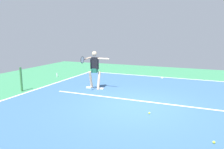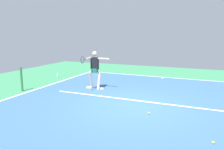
{
  "view_description": "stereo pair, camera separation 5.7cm",
  "coord_description": "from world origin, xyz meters",
  "px_view_note": "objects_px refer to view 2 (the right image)",
  "views": [
    {
      "loc": [
        -2.14,
        7.12,
        2.51
      ],
      "look_at": [
        1.21,
        -0.82,
        0.9
      ],
      "focal_mm": 35.13,
      "sensor_mm": 36.0,
      "label": 1
    },
    {
      "loc": [
        -2.19,
        7.1,
        2.51
      ],
      "look_at": [
        1.21,
        -0.82,
        0.9
      ],
      "focal_mm": 35.13,
      "sensor_mm": 36.0,
      "label": 2
    }
  ],
  "objects_px": {
    "tennis_player": "(95,68)",
    "tennis_ball_far_corner": "(213,143)",
    "tennis_ball_near_service_line": "(149,113)",
    "water_bottle": "(58,75)",
    "net_post": "(22,79)"
  },
  "relations": [
    {
      "from": "tennis_ball_near_service_line",
      "to": "net_post",
      "type": "bearing_deg",
      "value": -5.68
    },
    {
      "from": "water_bottle",
      "to": "tennis_ball_far_corner",
      "type": "bearing_deg",
      "value": 147.77
    },
    {
      "from": "tennis_player",
      "to": "tennis_ball_far_corner",
      "type": "relative_size",
      "value": 26.51
    },
    {
      "from": "tennis_ball_far_corner",
      "to": "water_bottle",
      "type": "xyz_separation_m",
      "value": [
        8.31,
        -5.24,
        0.08
      ]
    },
    {
      "from": "tennis_ball_far_corner",
      "to": "tennis_ball_near_service_line",
      "type": "bearing_deg",
      "value": -35.25
    },
    {
      "from": "tennis_ball_near_service_line",
      "to": "tennis_ball_far_corner",
      "type": "bearing_deg",
      "value": 144.75
    },
    {
      "from": "tennis_ball_near_service_line",
      "to": "tennis_ball_far_corner",
      "type": "xyz_separation_m",
      "value": [
        -1.82,
        1.29,
        0.0
      ]
    },
    {
      "from": "tennis_player",
      "to": "tennis_ball_far_corner",
      "type": "height_order",
      "value": "tennis_player"
    },
    {
      "from": "tennis_player",
      "to": "net_post",
      "type": "bearing_deg",
      "value": 25.72
    },
    {
      "from": "tennis_ball_near_service_line",
      "to": "tennis_ball_far_corner",
      "type": "height_order",
      "value": "same"
    },
    {
      "from": "tennis_ball_near_service_line",
      "to": "tennis_ball_far_corner",
      "type": "relative_size",
      "value": 1.0
    },
    {
      "from": "tennis_ball_near_service_line",
      "to": "water_bottle",
      "type": "height_order",
      "value": "water_bottle"
    },
    {
      "from": "tennis_ball_far_corner",
      "to": "water_bottle",
      "type": "height_order",
      "value": "water_bottle"
    },
    {
      "from": "net_post",
      "to": "water_bottle",
      "type": "xyz_separation_m",
      "value": [
        0.62,
        -3.37,
        -0.43
      ]
    },
    {
      "from": "tennis_ball_far_corner",
      "to": "water_bottle",
      "type": "distance_m",
      "value": 9.82
    }
  ]
}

